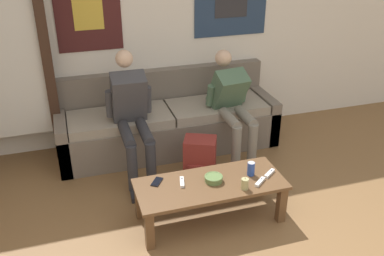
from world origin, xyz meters
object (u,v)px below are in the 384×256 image
couch (168,123)px  ceramic_bowl (214,178)px  person_seated_adult (132,112)px  person_seated_teen (232,102)px  drink_can_blue (251,169)px  game_controller_near_right (182,182)px  game_controller_near_left (269,173)px  cell_phone (157,182)px  pillar_candle (245,184)px  game_controller_far_center (260,182)px  backpack (200,161)px  coffee_table (210,189)px

couch → ceramic_bowl: size_ratio=15.38×
person_seated_adult → person_seated_teen: (1.09, 0.03, -0.04)m
drink_can_blue → game_controller_near_right: size_ratio=0.84×
game_controller_near_left → person_seated_adult: bearing=134.1°
person_seated_adult → cell_phone: bearing=-87.1°
person_seated_teen → pillar_candle: 1.28m
game_controller_near_left → game_controller_far_center: (-0.14, -0.10, 0.00)m
person_seated_adult → game_controller_near_left: (1.01, -1.05, -0.27)m
person_seated_adult → ceramic_bowl: 1.15m
couch → ceramic_bowl: couch is taller
pillar_candle → game_controller_far_center: (0.16, 0.04, -0.04)m
game_controller_near_left → game_controller_near_right: (-0.77, 0.10, 0.00)m
backpack → game_controller_near_right: backpack is taller
coffee_table → couch: bearing=90.6°
person_seated_teen → game_controller_near_left: bearing=-93.9°
coffee_table → ceramic_bowl: size_ratio=8.04×
cell_phone → game_controller_near_right: bearing=-21.3°
couch → coffee_table: bearing=-89.4°
person_seated_adult → game_controller_near_right: 1.02m
game_controller_near_left → game_controller_far_center: size_ratio=1.02×
drink_can_blue → game_controller_near_left: 0.17m
person_seated_teen → drink_can_blue: person_seated_teen is taller
couch → game_controller_near_left: size_ratio=18.03×
couch → game_controller_near_left: bearing=-68.9°
backpack → drink_can_blue: drink_can_blue is taller
game_controller_near_right → person_seated_teen: bearing=49.4°
person_seated_teen → cell_phone: (-1.04, -0.90, -0.23)m
backpack → game_controller_near_left: (0.43, -0.66, 0.17)m
person_seated_teen → game_controller_near_right: (-0.84, -0.98, -0.23)m
coffee_table → person_seated_teen: person_seated_teen is taller
backpack → game_controller_near_right: 0.68m
cell_phone → drink_can_blue: bearing=-9.0°
couch → drink_can_blue: bearing=-74.1°
backpack → ceramic_bowl: (-0.08, -0.61, 0.19)m
ceramic_bowl → game_controller_far_center: size_ratio=1.20×
person_seated_teen → game_controller_near_right: person_seated_teen is taller
game_controller_far_center → coffee_table: bearing=162.1°
pillar_candle → cell_phone: size_ratio=0.73×
ceramic_bowl → cell_phone: bearing=164.6°
game_controller_near_left → cell_phone: game_controller_near_left is taller
coffee_table → cell_phone: (-0.43, 0.14, 0.07)m
person_seated_teen → game_controller_near_right: 1.31m
person_seated_adult → game_controller_far_center: person_seated_adult is taller
cell_phone → game_controller_far_center: bearing=-18.1°
drink_can_blue → game_controller_near_left: drink_can_blue is taller
person_seated_adult → game_controller_near_left: bearing=-45.9°
game_controller_near_right → cell_phone: (-0.20, 0.08, -0.01)m
drink_can_blue → coffee_table: bearing=-177.9°
couch → pillar_candle: 1.59m
coffee_table → game_controller_near_right: 0.25m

